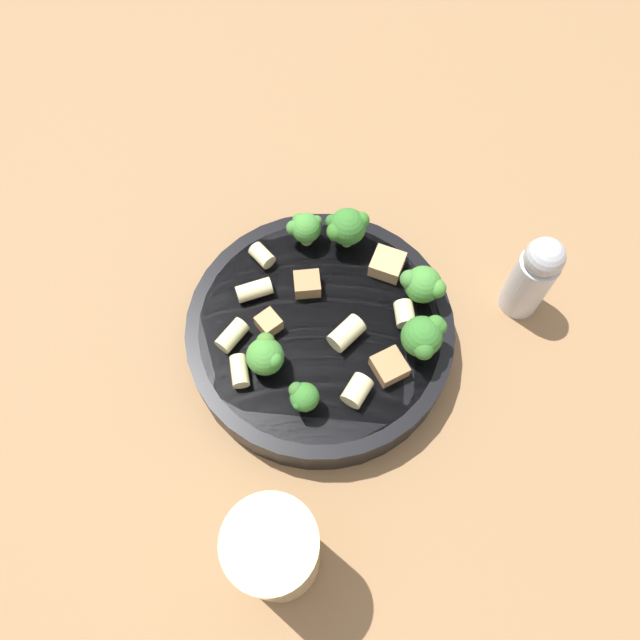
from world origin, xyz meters
The scene contains 21 objects.
ground_plane centered at (0.00, 0.00, 0.00)m, with size 2.00×2.00×0.00m, color #936D47.
pasta_bowl centered at (0.00, 0.00, 0.02)m, with size 0.23×0.23×0.04m.
broccoli_floret_0 centered at (-0.06, -0.06, 0.06)m, with size 0.04×0.03×0.04m.
broccoli_floret_1 centered at (-0.02, 0.07, 0.06)m, with size 0.02×0.02×0.03m.
broccoli_floret_2 centered at (0.02, 0.05, 0.06)m, with size 0.03×0.03×0.03m.
broccoli_floret_3 centered at (-0.08, -0.02, 0.06)m, with size 0.03×0.04×0.04m.
broccoli_floret_4 centered at (0.02, -0.08, 0.06)m, with size 0.04×0.03×0.04m.
broccoli_floret_5 centered at (0.05, -0.07, 0.06)m, with size 0.03×0.03×0.03m.
rigatoni_0 centered at (0.04, 0.07, 0.04)m, with size 0.01×0.01×0.02m, color beige.
rigatoni_1 centered at (0.06, 0.00, 0.04)m, with size 0.01×0.01×0.03m, color beige.
rigatoni_2 centered at (0.06, 0.04, 0.04)m, with size 0.01×0.01×0.03m, color beige.
rigatoni_3 centered at (-0.02, 0.00, 0.05)m, with size 0.02×0.02×0.03m, color beige.
rigatoni_4 centered at (-0.06, -0.04, 0.05)m, with size 0.02×0.02×0.02m, color beige.
rigatoni_5 centered at (-0.05, 0.04, 0.05)m, with size 0.02×0.02×0.02m, color beige.
rigatoni_6 centered at (0.07, -0.03, 0.04)m, with size 0.01×0.01×0.02m, color beige.
chicken_chunk_0 centered at (-0.07, 0.01, 0.04)m, with size 0.02×0.02×0.01m, color #A87A4C.
chicken_chunk_1 centered at (0.04, 0.02, 0.04)m, with size 0.02×0.02×0.01m, color tan.
chicken_chunk_2 centered at (-0.03, -0.08, 0.04)m, with size 0.03×0.03×0.02m, color tan.
chicken_chunk_3 centered at (0.03, -0.03, 0.04)m, with size 0.02×0.02×0.01m, color #A87A4C.
drinking_glass centered at (-0.06, 0.17, 0.05)m, with size 0.06×0.06×0.12m.
pepper_shaker centered at (-0.14, -0.12, 0.05)m, with size 0.03×0.03×0.10m.
Camera 1 is at (-0.10, 0.19, 0.51)m, focal length 35.00 mm.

